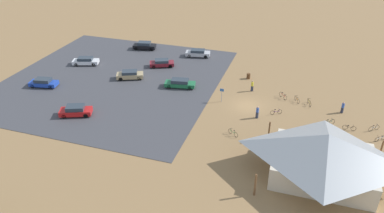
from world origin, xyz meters
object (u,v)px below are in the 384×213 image
(bicycle_red_near_porch, at_px, (283,96))
(car_green_end_stall, at_px, (180,83))
(bicycle_yellow_edge_north, at_px, (309,103))
(car_maroon_far_end, at_px, (162,63))
(bicycle_black_lone_east, at_px, (349,128))
(car_blue_by_curb, at_px, (43,83))
(car_silver_back_corner, at_px, (198,53))
(lot_sign, at_px, (222,93))
(car_tan_inner_stall, at_px, (130,75))
(visitor_crossing_yard, at_px, (343,107))
(bicycle_green_front_row, at_px, (233,133))
(trash_bin, at_px, (248,76))
(visitor_by_pavilion, at_px, (257,112))
(car_black_aisle_side, at_px, (145,46))
(car_white_front_row, at_px, (86,61))
(bicycle_white_trailside, at_px, (380,138))
(bike_pavilion, at_px, (325,153))
(bicycle_silver_yard_left, at_px, (374,128))
(bicycle_orange_yard_right, at_px, (297,100))
(car_red_second_row, at_px, (76,111))
(bicycle_teal_back_row, at_px, (329,122))
(visitor_near_lot, at_px, (252,86))
(bicycle_purple_mid_cluster, at_px, (276,112))

(bicycle_red_near_porch, xyz_separation_m, car_green_end_stall, (15.71, 1.34, 0.33))
(bicycle_yellow_edge_north, relative_size, car_green_end_stall, 0.33)
(car_maroon_far_end, bearing_deg, bicycle_black_lone_east, 159.24)
(car_blue_by_curb, bearing_deg, car_silver_back_corner, -134.79)
(lot_sign, height_order, car_green_end_stall, lot_sign)
(car_tan_inner_stall, distance_m, car_blue_by_curb, 13.42)
(bicycle_yellow_edge_north, xyz_separation_m, visitor_crossing_yard, (-4.40, 0.89, 0.52))
(car_silver_back_corner, relative_size, car_blue_by_curb, 1.04)
(bicycle_red_near_porch, xyz_separation_m, bicycle_green_front_row, (4.92, 11.93, -0.03))
(trash_bin, distance_m, car_maroon_far_end, 15.36)
(bicycle_red_near_porch, distance_m, visitor_by_pavilion, 7.38)
(car_black_aisle_side, distance_m, car_white_front_row, 12.28)
(bicycle_yellow_edge_north, relative_size, car_maroon_far_end, 0.36)
(car_green_end_stall, bearing_deg, bicycle_white_trailside, 167.48)
(bike_pavilion, bearing_deg, bicycle_silver_yard_left, -119.12)
(bicycle_green_front_row, bearing_deg, bicycle_black_lone_east, -157.56)
(trash_bin, height_order, bicycle_white_trailside, trash_bin)
(bicycle_green_front_row, bearing_deg, bicycle_orange_yard_right, -121.44)
(car_red_second_row, relative_size, visitor_by_pavilion, 2.60)
(bicycle_teal_back_row, distance_m, bicycle_white_trailside, 6.29)
(bicycle_red_near_porch, height_order, bicycle_green_front_row, bicycle_red_near_porch)
(bicycle_teal_back_row, distance_m, visitor_near_lot, 13.01)
(trash_bin, distance_m, car_tan_inner_stall, 19.42)
(bicycle_white_trailside, xyz_separation_m, bicycle_black_lone_east, (3.49, -1.39, 0.01))
(car_blue_by_curb, bearing_deg, visitor_near_lot, -164.73)
(bike_pavilion, relative_size, car_white_front_row, 2.67)
(car_maroon_far_end, distance_m, car_red_second_row, 19.72)
(car_maroon_far_end, bearing_deg, bicycle_silver_yard_left, 162.23)
(bicycle_yellow_edge_north, relative_size, car_red_second_row, 0.36)
(lot_sign, distance_m, car_maroon_far_end, 15.99)
(bicycle_yellow_edge_north, height_order, bicycle_green_front_row, bicycle_yellow_edge_north)
(lot_sign, distance_m, car_black_aisle_side, 25.29)
(bicycle_white_trailside, bearing_deg, bicycle_teal_back_row, -17.54)
(car_red_second_row, xyz_separation_m, visitor_near_lot, (-21.54, -14.65, 0.16))
(trash_bin, distance_m, lot_sign, 9.36)
(bicycle_white_trailside, xyz_separation_m, visitor_by_pavilion, (15.19, -0.76, 0.59))
(visitor_by_pavilion, bearing_deg, bicycle_black_lone_east, -176.92)
(lot_sign, bearing_deg, bicycle_yellow_edge_north, -166.57)
(bicycle_purple_mid_cluster, height_order, bicycle_green_front_row, bicycle_green_front_row)
(car_silver_back_corner, bearing_deg, car_tan_inner_stall, 58.65)
(trash_bin, bearing_deg, car_white_front_row, 6.32)
(lot_sign, xyz_separation_m, bicycle_white_trailside, (-20.85, 3.71, -1.07))
(trash_bin, bearing_deg, bicycle_black_lone_east, 143.01)
(bicycle_silver_yard_left, height_order, visitor_crossing_yard, visitor_crossing_yard)
(lot_sign, relative_size, car_white_front_row, 0.46)
(bicycle_teal_back_row, bearing_deg, bicycle_orange_yard_right, -49.65)
(bicycle_orange_yard_right, distance_m, visitor_near_lot, 6.99)
(trash_bin, relative_size, car_silver_back_corner, 0.19)
(visitor_by_pavilion, bearing_deg, car_tan_inner_stall, -15.18)
(lot_sign, distance_m, bicycle_teal_back_row, 15.00)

